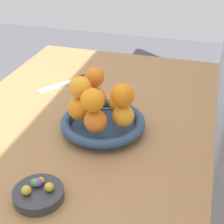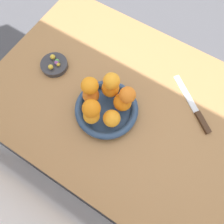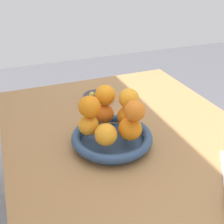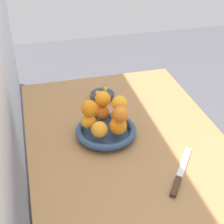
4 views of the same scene
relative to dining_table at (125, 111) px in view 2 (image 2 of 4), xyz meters
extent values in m
plane|color=#4C4C51|center=(0.00, 0.00, -0.65)|extent=(6.00, 6.00, 0.00)
cube|color=#9E7042|center=(0.00, 0.00, 0.07)|extent=(1.10, 0.76, 0.04)
cylinder|color=#9E7042|center=(0.49, -0.32, -0.30)|extent=(0.05, 0.05, 0.70)
cylinder|color=#9E7042|center=(0.49, 0.32, -0.30)|extent=(0.05, 0.05, 0.70)
cylinder|color=navy|center=(0.05, 0.07, 0.10)|extent=(0.19, 0.19, 0.01)
torus|color=navy|center=(0.05, 0.07, 0.12)|extent=(0.24, 0.24, 0.03)
cylinder|color=#333338|center=(0.34, 0.02, 0.10)|extent=(0.11, 0.11, 0.02)
sphere|color=orange|center=(0.07, 0.14, 0.16)|extent=(0.06, 0.06, 0.06)
sphere|color=orange|center=(0.00, 0.11, 0.16)|extent=(0.06, 0.06, 0.06)
sphere|color=orange|center=(0.00, 0.04, 0.16)|extent=(0.07, 0.07, 0.07)
sphere|color=orange|center=(0.07, 0.01, 0.16)|extent=(0.07, 0.07, 0.07)
sphere|color=orange|center=(0.11, 0.07, 0.16)|extent=(0.06, 0.06, 0.06)
sphere|color=orange|center=(-0.01, 0.03, 0.22)|extent=(0.06, 0.06, 0.06)
sphere|color=orange|center=(0.11, 0.07, 0.22)|extent=(0.06, 0.06, 0.06)
sphere|color=orange|center=(0.06, 0.02, 0.22)|extent=(0.06, 0.06, 0.06)
sphere|color=orange|center=(0.06, 0.13, 0.22)|extent=(0.06, 0.06, 0.06)
sphere|color=gold|center=(0.35, 0.00, 0.12)|extent=(0.02, 0.02, 0.02)
sphere|color=#4C9947|center=(0.33, 0.01, 0.12)|extent=(0.02, 0.02, 0.02)
sphere|color=#8C4C99|center=(0.32, 0.01, 0.12)|extent=(0.02, 0.02, 0.02)
sphere|color=gold|center=(0.31, 0.02, 0.12)|extent=(0.02, 0.02, 0.02)
sphere|color=gold|center=(0.33, 0.04, 0.12)|extent=(0.02, 0.02, 0.02)
cube|color=#3F2819|center=(-0.28, -0.08, 0.10)|extent=(0.08, 0.07, 0.01)
cube|color=silver|center=(-0.18, -0.16, 0.09)|extent=(0.15, 0.12, 0.01)
camera|label=1|loc=(0.82, 0.32, 0.63)|focal=55.00mm
camera|label=2|loc=(-0.14, 0.32, 0.87)|focal=35.00mm
camera|label=3|loc=(-0.59, 0.32, 0.58)|focal=45.00mm
camera|label=4|loc=(-1.00, 0.32, 0.91)|focal=55.00mm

